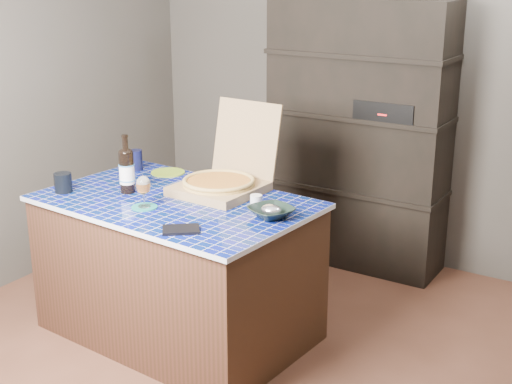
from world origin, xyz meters
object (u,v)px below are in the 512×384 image
Objects in this scene: mead_bottle at (127,170)px; bowl at (271,212)px; dvd_case at (181,230)px; pizza_box at (222,180)px; kitchen_island at (178,268)px; wine_glass at (143,186)px.

mead_bottle reaches higher than bowl.
dvd_case is (0.62, -0.32, -0.12)m from mead_bottle.
kitchen_island is at bearing -115.24° from pizza_box.
kitchen_island is 7.03× the size of bowl.
pizza_box is at bearing 157.93° from dvd_case.
mead_bottle is at bearing -168.94° from kitchen_island.
mead_bottle is (-0.31, -0.04, 0.53)m from kitchen_island.
kitchen_island is at bearing 6.54° from mead_bottle.
pizza_box is at bearing 32.80° from mead_bottle.
mead_bottle reaches higher than dvd_case.
wine_glass is 0.96× the size of dvd_case.
wine_glass reaches higher than bowl.
wine_glass is at bearing -31.47° from mead_bottle.
dvd_case is (0.18, -0.60, -0.06)m from pizza_box.
wine_glass is at bearing -110.36° from pizza_box.
wine_glass reaches higher than dvd_case.
kitchen_island is 2.77× the size of pizza_box.
wine_glass is 0.42m from dvd_case.
pizza_box reaches higher than kitchen_island.
mead_bottle is 0.71m from dvd_case.
bowl reaches higher than kitchen_island.
kitchen_island is 0.55m from wine_glass.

